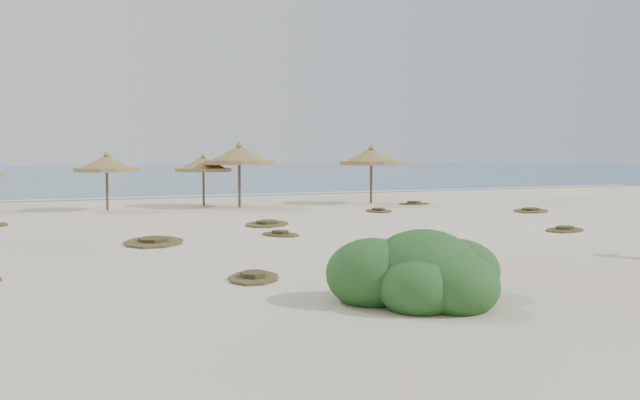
# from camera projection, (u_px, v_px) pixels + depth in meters

# --- Properties ---
(ground) EXTENTS (160.00, 160.00, 0.00)m
(ground) POSITION_uv_depth(u_px,v_px,m) (405.00, 254.00, 19.24)
(ground) COLOR beige
(ground) RESTS_ON ground
(ocean) EXTENTS (200.00, 100.00, 0.01)m
(ocean) POSITION_uv_depth(u_px,v_px,m) (97.00, 173.00, 87.86)
(ocean) COLOR #285479
(ocean) RESTS_ON ground
(foam_line) EXTENTS (70.00, 0.60, 0.01)m
(foam_line) POSITION_uv_depth(u_px,v_px,m) (187.00, 197.00, 43.03)
(foam_line) COLOR white
(foam_line) RESTS_ON ground
(palapa_2) EXTENTS (3.68, 3.68, 2.76)m
(palapa_2) POSITION_uv_depth(u_px,v_px,m) (107.00, 164.00, 33.00)
(palapa_2) COLOR brown
(palapa_2) RESTS_ON ground
(palapa_3) EXTENTS (2.98, 2.98, 2.66)m
(palapa_3) POSITION_uv_depth(u_px,v_px,m) (203.00, 165.00, 35.67)
(palapa_3) COLOR brown
(palapa_3) RESTS_ON ground
(palapa_4) EXTENTS (4.15, 4.15, 3.23)m
(palapa_4) POSITION_uv_depth(u_px,v_px,m) (239.00, 156.00, 34.81)
(palapa_4) COLOR brown
(palapa_4) RESTS_ON ground
(palapa_5) EXTENTS (4.31, 4.31, 3.12)m
(palapa_5) POSITION_uv_depth(u_px,v_px,m) (371.00, 157.00, 37.28)
(palapa_5) COLOR brown
(palapa_5) RESTS_ON ground
(bush) EXTENTS (3.48, 3.06, 1.56)m
(bush) POSITION_uv_depth(u_px,v_px,m) (423.00, 274.00, 13.15)
(bush) COLOR #2B5B27
(bush) RESTS_ON ground
(scrub_1) EXTENTS (2.50, 3.15, 0.16)m
(scrub_1) POSITION_uv_depth(u_px,v_px,m) (154.00, 241.00, 21.48)
(scrub_1) COLOR brown
(scrub_1) RESTS_ON ground
(scrub_2) EXTENTS (1.43, 1.75, 0.16)m
(scrub_2) POSITION_uv_depth(u_px,v_px,m) (281.00, 234.00, 23.42)
(scrub_2) COLOR brown
(scrub_2) RESTS_ON ground
(scrub_3) EXTENTS (2.64, 2.92, 0.16)m
(scrub_3) POSITION_uv_depth(u_px,v_px,m) (267.00, 224.00, 26.71)
(scrub_3) COLOR brown
(scrub_3) RESTS_ON ground
(scrub_4) EXTENTS (2.14, 1.86, 0.16)m
(scrub_4) POSITION_uv_depth(u_px,v_px,m) (565.00, 229.00, 24.74)
(scrub_4) COLOR brown
(scrub_4) RESTS_ON ground
(scrub_5) EXTENTS (2.78, 2.77, 0.16)m
(scrub_5) POSITION_uv_depth(u_px,v_px,m) (531.00, 210.00, 32.57)
(scrub_5) COLOR brown
(scrub_5) RESTS_ON ground
(scrub_7) EXTENTS (1.59, 2.04, 0.16)m
(scrub_7) POSITION_uv_depth(u_px,v_px,m) (379.00, 210.00, 32.51)
(scrub_7) COLOR brown
(scrub_7) RESTS_ON ground
(scrub_9) EXTENTS (2.26, 1.53, 0.16)m
(scrub_9) POSITION_uv_depth(u_px,v_px,m) (421.00, 241.00, 21.54)
(scrub_9) COLOR brown
(scrub_9) RESTS_ON ground
(scrub_10) EXTENTS (1.82, 1.33, 0.16)m
(scrub_10) POSITION_uv_depth(u_px,v_px,m) (414.00, 203.00, 36.89)
(scrub_10) COLOR brown
(scrub_10) RESTS_ON ground
(scrub_11) EXTENTS (1.67, 1.98, 0.16)m
(scrub_11) POSITION_uv_depth(u_px,v_px,m) (254.00, 277.00, 15.45)
(scrub_11) COLOR brown
(scrub_11) RESTS_ON ground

